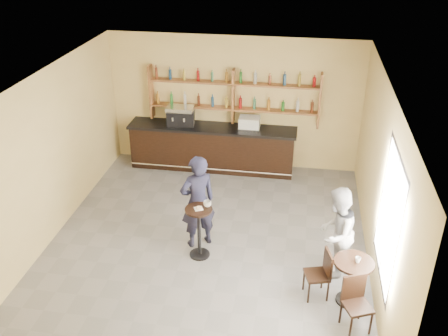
% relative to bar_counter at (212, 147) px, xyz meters
% --- Properties ---
extents(floor, '(7.00, 7.00, 0.00)m').
position_rel_bar_counter_xyz_m(floor, '(0.48, -3.15, -0.55)').
color(floor, slate).
rests_on(floor, ground).
extents(ceiling, '(7.00, 7.00, 0.00)m').
position_rel_bar_counter_xyz_m(ceiling, '(0.48, -3.15, 2.65)').
color(ceiling, white).
rests_on(ceiling, wall_back).
extents(wall_back, '(7.00, 0.00, 7.00)m').
position_rel_bar_counter_xyz_m(wall_back, '(0.48, 0.35, 1.05)').
color(wall_back, '#E5C982').
rests_on(wall_back, floor).
extents(wall_front, '(7.00, 0.00, 7.00)m').
position_rel_bar_counter_xyz_m(wall_front, '(0.48, -6.65, 1.05)').
color(wall_front, '#E5C982').
rests_on(wall_front, floor).
extents(wall_left, '(0.00, 7.00, 7.00)m').
position_rel_bar_counter_xyz_m(wall_left, '(-2.52, -3.15, 1.05)').
color(wall_left, '#E5C982').
rests_on(wall_left, floor).
extents(wall_right, '(0.00, 7.00, 7.00)m').
position_rel_bar_counter_xyz_m(wall_right, '(3.48, -3.15, 1.05)').
color(wall_right, '#E5C982').
rests_on(wall_right, floor).
extents(window_pane, '(0.00, 2.00, 2.00)m').
position_rel_bar_counter_xyz_m(window_pane, '(3.47, -4.35, 1.15)').
color(window_pane, white).
rests_on(window_pane, wall_right).
extents(window_frame, '(0.04, 1.70, 2.10)m').
position_rel_bar_counter_xyz_m(window_frame, '(3.46, -4.35, 1.15)').
color(window_frame, black).
rests_on(window_frame, wall_right).
extents(shelf_unit, '(4.00, 0.26, 1.40)m').
position_rel_bar_counter_xyz_m(shelf_unit, '(0.48, 0.22, 1.26)').
color(shelf_unit, brown).
rests_on(shelf_unit, wall_back).
extents(liquor_bottles, '(3.68, 0.10, 1.00)m').
position_rel_bar_counter_xyz_m(liquor_bottles, '(0.48, 0.22, 1.43)').
color(liquor_bottles, '#8C5919').
rests_on(liquor_bottles, shelf_unit).
extents(bar_counter, '(4.04, 0.79, 1.09)m').
position_rel_bar_counter_xyz_m(bar_counter, '(0.00, 0.00, 0.00)').
color(bar_counter, black).
rests_on(bar_counter, floor).
extents(espresso_machine, '(0.70, 0.50, 0.46)m').
position_rel_bar_counter_xyz_m(espresso_machine, '(-0.76, 0.00, 0.78)').
color(espresso_machine, black).
rests_on(espresso_machine, bar_counter).
extents(pastry_case, '(0.53, 0.44, 0.30)m').
position_rel_bar_counter_xyz_m(pastry_case, '(0.90, 0.00, 0.70)').
color(pastry_case, silver).
rests_on(pastry_case, bar_counter).
extents(pedestal_table, '(0.60, 0.60, 1.01)m').
position_rel_bar_counter_xyz_m(pedestal_table, '(0.41, -3.51, -0.04)').
color(pedestal_table, black).
rests_on(pedestal_table, floor).
extents(napkin, '(0.20, 0.20, 0.00)m').
position_rel_bar_counter_xyz_m(napkin, '(0.41, -3.51, 0.47)').
color(napkin, white).
rests_on(napkin, pedestal_table).
extents(donut, '(0.15, 0.15, 0.04)m').
position_rel_bar_counter_xyz_m(donut, '(0.42, -3.52, 0.49)').
color(donut, '#D5954E').
rests_on(donut, napkin).
extents(cup_pedestal, '(0.17, 0.17, 0.11)m').
position_rel_bar_counter_xyz_m(cup_pedestal, '(0.55, -3.41, 0.52)').
color(cup_pedestal, white).
rests_on(cup_pedestal, pedestal_table).
extents(man_main, '(0.81, 0.75, 1.86)m').
position_rel_bar_counter_xyz_m(man_main, '(0.32, -3.16, 0.39)').
color(man_main, black).
rests_on(man_main, floor).
extents(cafe_table, '(0.80, 0.80, 0.81)m').
position_rel_bar_counter_xyz_m(cafe_table, '(3.08, -4.31, -0.14)').
color(cafe_table, black).
rests_on(cafe_table, floor).
extents(cup_cafe, '(0.10, 0.10, 0.09)m').
position_rel_bar_counter_xyz_m(cup_cafe, '(3.13, -4.31, 0.30)').
color(cup_cafe, white).
rests_on(cup_cafe, cafe_table).
extents(chair_west, '(0.46, 0.46, 0.86)m').
position_rel_bar_counter_xyz_m(chair_west, '(2.53, -4.26, -0.11)').
color(chair_west, black).
rests_on(chair_west, floor).
extents(chair_south, '(0.51, 0.51, 0.90)m').
position_rel_bar_counter_xyz_m(chair_south, '(3.13, -4.91, -0.10)').
color(chair_south, black).
rests_on(chair_south, floor).
extents(patron_second, '(0.91, 1.00, 1.68)m').
position_rel_bar_counter_xyz_m(patron_second, '(2.81, -3.61, 0.29)').
color(patron_second, '#9B9BA0').
rests_on(patron_second, floor).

